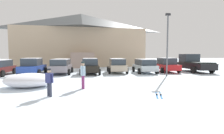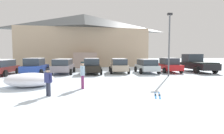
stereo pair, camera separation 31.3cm
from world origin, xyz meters
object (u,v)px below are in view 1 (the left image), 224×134
ski_lodge (81,40)px  parked_black_sedan (90,66)px  parked_silver_wagon (145,65)px  plowed_snow_pile (29,80)px  parked_grey_wagon (61,66)px  parked_blue_hatchback (33,66)px  parked_beige_suv (117,65)px  skier_adult_in_blue_parka (83,73)px  pickup_truck (193,64)px  skier_teen_in_navy_coat (49,81)px  pair_of_skis (159,95)px  lamp_post (167,41)px  parked_red_sedan (166,65)px

ski_lodge → parked_black_sedan: 14.65m
parked_silver_wagon → plowed_snow_pile: size_ratio=1.39×
ski_lodge → parked_grey_wagon: 14.34m
parked_black_sedan → plowed_snow_pile: parked_black_sedan is taller
ski_lodge → parked_blue_hatchback: ski_lodge is taller
parked_black_sedan → parked_beige_suv: size_ratio=0.99×
ski_lodge → parked_beige_suv: bearing=-73.9°
parked_black_sedan → skier_adult_in_blue_parka: bearing=-96.2°
pickup_truck → skier_teen_in_navy_coat: 18.15m
skier_teen_in_navy_coat → plowed_snow_pile: size_ratio=0.46×
parked_grey_wagon → parked_silver_wagon: size_ratio=0.98×
ski_lodge → parked_blue_hatchback: (-5.15, -13.63, -3.97)m
pair_of_skis → plowed_snow_pile: size_ratio=0.48×
parked_silver_wagon → skier_adult_in_blue_parka: size_ratio=2.58×
skier_adult_in_blue_parka → parked_beige_suv: bearing=65.6°
ski_lodge → parked_grey_wagon: ski_lodge is taller
ski_lodge → pair_of_skis: size_ratio=15.23×
pair_of_skis → plowed_snow_pile: (-7.22, 3.68, 0.43)m
parked_blue_hatchback → pickup_truck: (18.44, -0.27, 0.13)m
skier_adult_in_blue_parka → skier_teen_in_navy_coat: bearing=-134.1°
skier_teen_in_navy_coat → parked_grey_wagon: bearing=92.8°
ski_lodge → parked_silver_wagon: size_ratio=5.25×
ski_lodge → pickup_truck: ski_lodge is taller
parked_black_sedan → parked_silver_wagon: size_ratio=1.00×
ski_lodge → pair_of_skis: ski_lodge is taller
parked_grey_wagon → pair_of_skis: bearing=-61.7°
pickup_truck → skier_adult_in_blue_parka: bearing=-147.9°
pickup_truck → lamp_post: bearing=-146.5°
parked_silver_wagon → parked_blue_hatchback: bearing=177.7°
parked_grey_wagon → pair_of_skis: 12.70m
parked_beige_suv → pair_of_skis: (-0.17, -11.26, -0.87)m
skier_adult_in_blue_parka → plowed_snow_pile: 3.65m
parked_blue_hatchback → parked_black_sedan: 5.99m
parked_red_sedan → plowed_snow_pile: size_ratio=1.57×
parked_silver_wagon → parked_red_sedan: parked_red_sedan is taller
parked_blue_hatchback → lamp_post: (13.19, -3.74, 2.49)m
parked_black_sedan → parked_beige_suv: bearing=10.6°
parked_grey_wagon → parked_blue_hatchback: bearing=-179.3°
pair_of_skis → plowed_snow_pile: plowed_snow_pile is taller
skier_adult_in_blue_parka → pair_of_skis: skier_adult_in_blue_parka is taller
skier_adult_in_blue_parka → plowed_snow_pile: size_ratio=0.54×
parked_black_sedan → pair_of_skis: parked_black_sedan is taller
lamp_post → pair_of_skis: bearing=-120.3°
plowed_snow_pile → parked_black_sedan: bearing=58.4°
parked_black_sedan → parked_red_sedan: parked_red_sedan is taller
parked_red_sedan → skier_teen_in_navy_coat: parked_red_sedan is taller
parked_blue_hatchback → parked_grey_wagon: parked_blue_hatchback is taller
parked_grey_wagon → parked_beige_suv: 6.18m
plowed_snow_pile → parked_grey_wagon: bearing=80.8°
parked_grey_wagon → parked_beige_suv: (6.18, 0.10, 0.01)m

